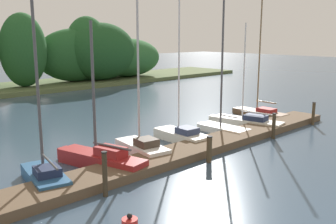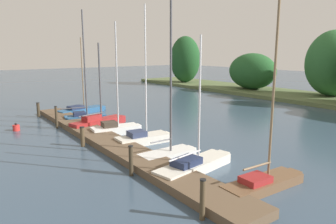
{
  "view_description": "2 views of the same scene",
  "coord_description": "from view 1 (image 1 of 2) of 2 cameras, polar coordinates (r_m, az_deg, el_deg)",
  "views": [
    {
      "loc": [
        -11.84,
        -0.58,
        5.22
      ],
      "look_at": [
        0.37,
        12.27,
        1.63
      ],
      "focal_mm": 40.98,
      "sensor_mm": 36.0,
      "label": 1
    },
    {
      "loc": [
        16.23,
        3.35,
        5.21
      ],
      "look_at": [
        3.39,
        12.59,
        2.12
      ],
      "focal_mm": 33.61,
      "sensor_mm": 36.0,
      "label": 2
    }
  ],
  "objects": [
    {
      "name": "mooring_piling_1",
      "position": [
        12.78,
        -9.38,
        -9.07
      ],
      "size": [
        0.19,
        0.19,
        1.53
      ],
      "color": "#3D3323",
      "rests_on": "ground"
    },
    {
      "name": "sailboat_7",
      "position": [
        25.51,
        13.4,
        0.18
      ],
      "size": [
        1.18,
        3.91,
        8.27
      ],
      "rotation": [
        0.0,
        0.0,
        1.53
      ],
      "color": "brown",
      "rests_on": "ground"
    },
    {
      "name": "mooring_piling_4",
      "position": [
        24.05,
        20.82,
        -0.18
      ],
      "size": [
        0.2,
        0.2,
        1.35
      ],
      "color": "#4C3D28",
      "rests_on": "ground"
    },
    {
      "name": "sailboat_3",
      "position": [
        17.02,
        -4.04,
        -5.04
      ],
      "size": [
        1.49,
        3.26,
        6.96
      ],
      "rotation": [
        0.0,
        0.0,
        1.43
      ],
      "color": "white",
      "rests_on": "ground"
    },
    {
      "name": "mooring_piling_2",
      "position": [
        16.02,
        6.15,
        -5.5
      ],
      "size": [
        0.26,
        0.26,
        1.12
      ],
      "color": "#4C3D28",
      "rests_on": "ground"
    },
    {
      "name": "sailboat_5",
      "position": [
        21.0,
        7.97,
        -1.84
      ],
      "size": [
        1.16,
        3.09,
        7.9
      ],
      "rotation": [
        0.0,
        0.0,
        1.59
      ],
      "color": "white",
      "rests_on": "ground"
    },
    {
      "name": "sailboat_1",
      "position": [
        14.43,
        -17.93,
        -8.4
      ],
      "size": [
        1.64,
        3.3,
        8.08
      ],
      "rotation": [
        0.0,
        0.0,
        1.37
      ],
      "color": "#285684",
      "rests_on": "ground"
    },
    {
      "name": "sailboat_6",
      "position": [
        22.61,
        11.41,
        -1.34
      ],
      "size": [
        1.81,
        4.5,
        5.87
      ],
      "rotation": [
        0.0,
        0.0,
        1.75
      ],
      "color": "silver",
      "rests_on": "ground"
    },
    {
      "name": "dock_pier",
      "position": [
        17.04,
        3.02,
        -5.79
      ],
      "size": [
        21.82,
        1.8,
        0.35
      ],
      "color": "brown",
      "rests_on": "ground"
    },
    {
      "name": "far_shore",
      "position": [
        38.9,
        -21.2,
        7.43
      ],
      "size": [
        61.98,
        8.83,
        7.43
      ],
      "color": "#56663D",
      "rests_on": "ground"
    },
    {
      "name": "mooring_piling_3",
      "position": [
        20.2,
        15.45,
        -1.99
      ],
      "size": [
        0.21,
        0.21,
        1.33
      ],
      "color": "#3D3323",
      "rests_on": "ground"
    },
    {
      "name": "sailboat_2",
      "position": [
        15.6,
        -10.17,
        -6.68
      ],
      "size": [
        1.83,
        4.33,
        5.74
      ],
      "rotation": [
        0.0,
        0.0,
        1.8
      ],
      "color": "maroon",
      "rests_on": "ground"
    },
    {
      "name": "sailboat_4",
      "position": [
        19.12,
        1.87,
        -3.27
      ],
      "size": [
        1.28,
        3.36,
        7.67
      ],
      "rotation": [
        0.0,
        0.0,
        1.52
      ],
      "color": "silver",
      "rests_on": "ground"
    }
  ]
}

